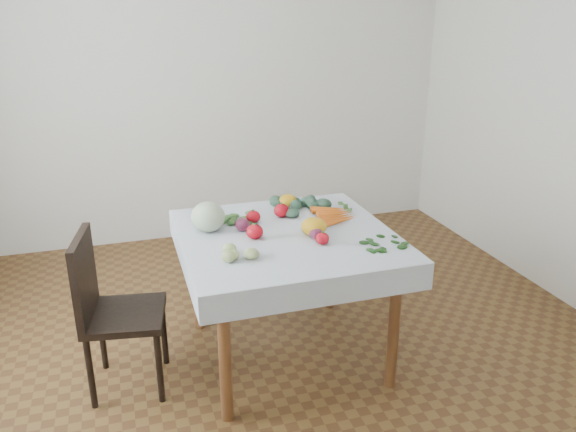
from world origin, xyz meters
name	(u,v)px	position (x,y,z in m)	size (l,w,h in m)	color
ground	(287,353)	(0.00, 0.00, 0.00)	(4.00, 4.00, 0.00)	brown
back_wall	(214,78)	(0.00, 2.00, 1.35)	(4.00, 0.04, 2.70)	white
table	(287,251)	(0.00, 0.00, 0.65)	(1.00, 1.00, 0.75)	brown
tablecloth	(287,234)	(0.00, 0.00, 0.75)	(1.12, 1.12, 0.01)	white
chair	(107,303)	(-0.95, -0.01, 0.49)	(0.45, 0.45, 0.86)	black
cabbage	(208,217)	(-0.39, 0.16, 0.84)	(0.18, 0.18, 0.16)	beige
tomato_a	(253,217)	(-0.13, 0.21, 0.79)	(0.08, 0.08, 0.07)	red
tomato_b	(281,210)	(0.05, 0.26, 0.79)	(0.09, 0.09, 0.08)	red
tomato_c	(255,232)	(-0.18, -0.02, 0.80)	(0.09, 0.09, 0.08)	red
tomato_d	(322,239)	(0.13, -0.19, 0.79)	(0.07, 0.07, 0.06)	red
heirloom_back	(288,200)	(0.14, 0.43, 0.79)	(0.10, 0.10, 0.07)	gold
heirloom_front	(314,226)	(0.13, -0.06, 0.80)	(0.14, 0.14, 0.10)	gold
onion_a	(242,224)	(-0.22, 0.11, 0.79)	(0.08, 0.08, 0.07)	#50172F
onion_b	(316,233)	(0.12, -0.12, 0.79)	(0.07, 0.07, 0.06)	#50172F
tomatillo_cluster	(239,251)	(-0.31, -0.21, 0.78)	(0.12, 0.15, 0.05)	#B3D67B
carrot_bunch	(335,215)	(0.34, 0.16, 0.77)	(0.22, 0.30, 0.03)	orange
kale_bunch	(304,203)	(0.23, 0.37, 0.78)	(0.33, 0.32, 0.05)	#3B6249
basil_bunch	(385,243)	(0.44, -0.29, 0.76)	(0.22, 0.18, 0.01)	#244E18
dill_bunch	(236,220)	(-0.22, 0.25, 0.77)	(0.25, 0.21, 0.03)	#426F33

